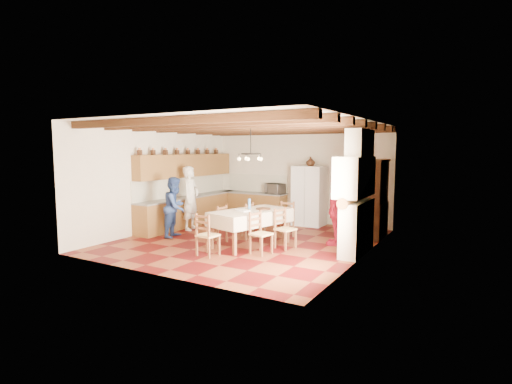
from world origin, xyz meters
TOP-DOWN VIEW (x-y plane):
  - floor at (0.00, 0.00)m, footprint 6.00×6.50m
  - ceiling at (0.00, 0.00)m, footprint 6.00×6.50m
  - wall_back at (0.00, 3.26)m, footprint 6.00×0.02m
  - wall_front at (0.00, -3.26)m, footprint 6.00×0.02m
  - wall_left at (-3.01, 0.00)m, footprint 0.02×6.50m
  - wall_right at (3.01, 0.00)m, footprint 0.02×6.50m
  - ceiling_beams at (0.00, 0.00)m, footprint 6.00×6.30m
  - lower_cabinets_left at (-2.70, 1.05)m, footprint 0.60×4.30m
  - lower_cabinets_back at (-1.55, 2.95)m, footprint 2.30×0.60m
  - countertop_left at (-2.70, 1.05)m, footprint 0.62×4.30m
  - countertop_back at (-1.55, 2.95)m, footprint 2.34×0.62m
  - backsplash_left at (-2.98, 1.05)m, footprint 0.03×4.30m
  - backsplash_back at (-1.55, 3.23)m, footprint 2.30×0.03m
  - upper_cabinets at (-2.83, 1.05)m, footprint 0.35×4.20m
  - fireplace at (2.72, 0.20)m, footprint 0.56×1.60m
  - wall_picture at (1.55, 3.23)m, footprint 0.34×0.03m
  - refrigerator at (0.55, 2.83)m, footprint 0.92×0.76m
  - hutch at (2.75, 2.11)m, footprint 0.50×1.16m
  - dining_table at (0.34, -0.37)m, footprint 1.52×2.21m
  - chandelier at (0.34, -0.37)m, footprint 0.47×0.47m
  - chair_left_near at (-0.55, -0.55)m, footprint 0.41×0.43m
  - chair_left_far at (-0.22, 0.22)m, footprint 0.40×0.42m
  - chair_right_near at (0.95, -0.95)m, footprint 0.47×0.49m
  - chair_right_far at (1.19, -0.19)m, footprint 0.50×0.51m
  - chair_end_near at (-0.00, -1.66)m, footprint 0.45×0.43m
  - chair_end_far at (0.66, 0.86)m, footprint 0.42×0.40m
  - person_man at (-2.18, 0.42)m, footprint 0.58×0.76m
  - person_woman_blue at (-1.91, -0.55)m, footprint 0.80×0.92m
  - person_woman_red at (2.12, 0.75)m, footprint 0.54×1.04m
  - microwave at (-0.72, 2.95)m, footprint 0.69×0.55m
  - fridge_vase at (0.57, 2.83)m, footprint 0.30×0.30m

SIDE VIEW (x-z plane):
  - floor at x=0.00m, z-range -0.02..0.00m
  - lower_cabinets_left at x=-2.70m, z-range 0.00..0.86m
  - lower_cabinets_back at x=-1.55m, z-range 0.00..0.86m
  - chair_left_near at x=-0.55m, z-range 0.00..0.96m
  - chair_left_far at x=-0.22m, z-range 0.00..0.96m
  - chair_right_near at x=0.95m, z-range 0.00..0.96m
  - chair_right_far at x=1.19m, z-range 0.00..0.96m
  - chair_end_near at x=0.00m, z-range 0.00..0.96m
  - chair_end_far at x=0.66m, z-range 0.00..0.96m
  - dining_table at x=0.34m, z-range 0.35..1.23m
  - person_woman_blue at x=-1.91m, z-range 0.00..1.62m
  - person_woman_red at x=2.12m, z-range 0.00..1.71m
  - countertop_left at x=-2.70m, z-range 0.86..0.90m
  - countertop_back at x=-1.55m, z-range 0.86..0.90m
  - refrigerator at x=0.55m, z-range 0.00..1.84m
  - person_man at x=-2.18m, z-range 0.00..1.87m
  - hutch at x=2.75m, z-range 0.00..2.09m
  - microwave at x=-0.72m, z-range 0.90..1.23m
  - backsplash_left at x=-2.98m, z-range 0.90..1.50m
  - backsplash_back at x=-1.55m, z-range 0.90..1.50m
  - fireplace at x=2.72m, z-range 0.00..2.80m
  - wall_back at x=0.00m, z-range 0.00..3.00m
  - wall_front at x=0.00m, z-range 0.00..3.00m
  - wall_left at x=-3.01m, z-range 0.00..3.00m
  - wall_right at x=3.01m, z-range 0.00..3.00m
  - upper_cabinets at x=-2.83m, z-range 1.50..2.20m
  - wall_picture at x=1.55m, z-range 1.64..2.06m
  - fridge_vase at x=0.57m, z-range 1.84..2.13m
  - chandelier at x=0.34m, z-range 2.23..2.27m
  - ceiling_beams at x=0.00m, z-range 2.83..2.99m
  - ceiling at x=0.00m, z-range 3.00..3.02m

